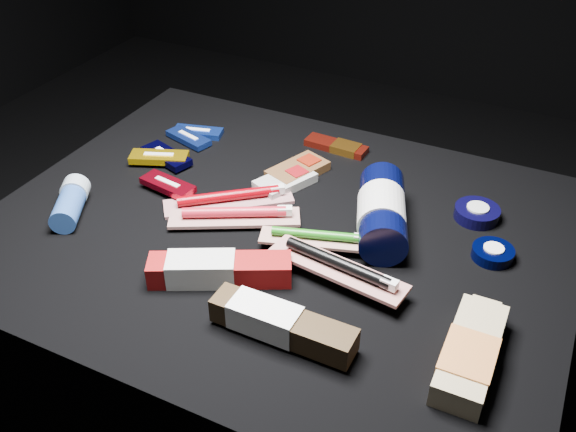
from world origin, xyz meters
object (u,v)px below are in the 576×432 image
at_px(bodywash_bottle, 470,355).
at_px(toothpaste_carton_red, 213,270).
at_px(deodorant_stick, 70,203).
at_px(lotion_bottle, 382,212).

xyz_separation_m(bodywash_bottle, toothpaste_carton_red, (-0.39, -0.00, 0.00)).
distance_m(bodywash_bottle, deodorant_stick, 0.71).
distance_m(deodorant_stick, toothpaste_carton_red, 0.32).
bearing_deg(deodorant_stick, toothpaste_carton_red, -35.83).
height_order(lotion_bottle, toothpaste_carton_red, lotion_bottle).
height_order(bodywash_bottle, deodorant_stick, deodorant_stick).
distance_m(lotion_bottle, bodywash_bottle, 0.31).
relative_size(bodywash_bottle, toothpaste_carton_red, 0.89).
xyz_separation_m(deodorant_stick, toothpaste_carton_red, (0.32, -0.04, -0.00)).
bearing_deg(deodorant_stick, bodywash_bottle, -31.67).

